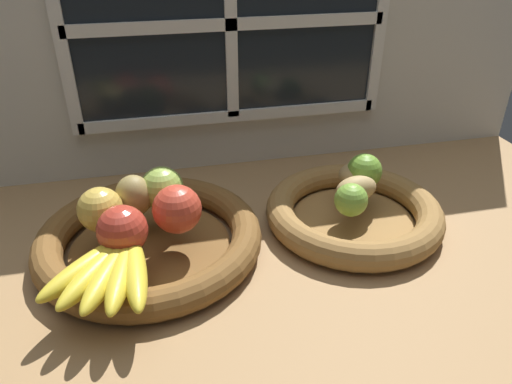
{
  "coord_description": "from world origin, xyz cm",
  "views": [
    {
      "loc": [
        -16.9,
        -68.2,
        49.29
      ],
      "look_at": [
        -1.4,
        -0.76,
        9.04
      ],
      "focal_mm": 33.3,
      "sensor_mm": 36.0,
      "label": 1
    }
  ],
  "objects_px": {
    "potato_back": "(357,175)",
    "potato_large": "(356,189)",
    "apple_green_back": "(162,188)",
    "apple_red_right": "(177,209)",
    "apple_golden_left": "(100,208)",
    "lime_near": "(351,200)",
    "fruit_bowl_right": "(353,212)",
    "banana_bunch_front": "(111,269)",
    "lime_far": "(364,171)",
    "apple_red_front": "(122,230)",
    "pear_brown": "(134,195)",
    "fruit_bowl_left": "(150,239)"
  },
  "relations": [
    {
      "from": "apple_green_back",
      "to": "apple_red_front",
      "type": "bearing_deg",
      "value": -119.44
    },
    {
      "from": "pear_brown",
      "to": "banana_bunch_front",
      "type": "distance_m",
      "value": 0.17
    },
    {
      "from": "lime_far",
      "to": "apple_red_right",
      "type": "bearing_deg",
      "value": -169.25
    },
    {
      "from": "fruit_bowl_right",
      "to": "lime_far",
      "type": "bearing_deg",
      "value": 52.13
    },
    {
      "from": "banana_bunch_front",
      "to": "apple_red_right",
      "type": "bearing_deg",
      "value": 44.31
    },
    {
      "from": "apple_red_front",
      "to": "lime_near",
      "type": "bearing_deg",
      "value": 3.03
    },
    {
      "from": "apple_red_right",
      "to": "pear_brown",
      "type": "relative_size",
      "value": 1.09
    },
    {
      "from": "banana_bunch_front",
      "to": "lime_far",
      "type": "bearing_deg",
      "value": 20.15
    },
    {
      "from": "banana_bunch_front",
      "to": "lime_near",
      "type": "relative_size",
      "value": 3.27
    },
    {
      "from": "apple_red_front",
      "to": "potato_back",
      "type": "bearing_deg",
      "value": 14.66
    },
    {
      "from": "apple_green_back",
      "to": "apple_red_front",
      "type": "xyz_separation_m",
      "value": [
        -0.06,
        -0.11,
        0.0
      ]
    },
    {
      "from": "potato_back",
      "to": "banana_bunch_front",
      "type": "bearing_deg",
      "value": -158.73
    },
    {
      "from": "apple_red_front",
      "to": "apple_golden_left",
      "type": "bearing_deg",
      "value": 115.59
    },
    {
      "from": "apple_red_front",
      "to": "banana_bunch_front",
      "type": "relative_size",
      "value": 0.41
    },
    {
      "from": "potato_back",
      "to": "lime_near",
      "type": "bearing_deg",
      "value": -118.98
    },
    {
      "from": "pear_brown",
      "to": "potato_back",
      "type": "bearing_deg",
      "value": 1.02
    },
    {
      "from": "apple_green_back",
      "to": "potato_back",
      "type": "height_order",
      "value": "apple_green_back"
    },
    {
      "from": "potato_large",
      "to": "lime_far",
      "type": "height_order",
      "value": "lime_far"
    },
    {
      "from": "apple_golden_left",
      "to": "potato_large",
      "type": "distance_m",
      "value": 0.44
    },
    {
      "from": "apple_green_back",
      "to": "potato_large",
      "type": "height_order",
      "value": "apple_green_back"
    },
    {
      "from": "apple_red_right",
      "to": "banana_bunch_front",
      "type": "xyz_separation_m",
      "value": [
        -0.1,
        -0.1,
        -0.02
      ]
    },
    {
      "from": "apple_red_right",
      "to": "pear_brown",
      "type": "distance_m",
      "value": 0.09
    },
    {
      "from": "potato_back",
      "to": "potato_large",
      "type": "relative_size",
      "value": 0.89
    },
    {
      "from": "apple_green_back",
      "to": "banana_bunch_front",
      "type": "xyz_separation_m",
      "value": [
        -0.08,
        -0.18,
        -0.02
      ]
    },
    {
      "from": "apple_green_back",
      "to": "apple_red_right",
      "type": "xyz_separation_m",
      "value": [
        0.02,
        -0.08,
        0.0
      ]
    },
    {
      "from": "lime_near",
      "to": "apple_golden_left",
      "type": "bearing_deg",
      "value": 172.45
    },
    {
      "from": "potato_back",
      "to": "potato_large",
      "type": "xyz_separation_m",
      "value": [
        -0.02,
        -0.05,
        0.0
      ]
    },
    {
      "from": "apple_red_right",
      "to": "potato_back",
      "type": "xyz_separation_m",
      "value": [
        0.34,
        0.07,
        -0.02
      ]
    },
    {
      "from": "lime_near",
      "to": "lime_far",
      "type": "height_order",
      "value": "lime_far"
    },
    {
      "from": "fruit_bowl_right",
      "to": "apple_red_front",
      "type": "relative_size",
      "value": 4.22
    },
    {
      "from": "banana_bunch_front",
      "to": "lime_far",
      "type": "distance_m",
      "value": 0.48
    },
    {
      "from": "pear_brown",
      "to": "potato_large",
      "type": "xyz_separation_m",
      "value": [
        0.38,
        -0.04,
        -0.01
      ]
    },
    {
      "from": "apple_green_back",
      "to": "apple_red_right",
      "type": "relative_size",
      "value": 0.96
    },
    {
      "from": "fruit_bowl_left",
      "to": "apple_golden_left",
      "type": "bearing_deg",
      "value": 170.74
    },
    {
      "from": "fruit_bowl_left",
      "to": "lime_far",
      "type": "relative_size",
      "value": 5.75
    },
    {
      "from": "potato_back",
      "to": "potato_large",
      "type": "distance_m",
      "value": 0.05
    },
    {
      "from": "potato_large",
      "to": "apple_green_back",
      "type": "bearing_deg",
      "value": 171.21
    },
    {
      "from": "fruit_bowl_right",
      "to": "apple_green_back",
      "type": "height_order",
      "value": "apple_green_back"
    },
    {
      "from": "apple_green_back",
      "to": "fruit_bowl_left",
      "type": "bearing_deg",
      "value": -119.33
    },
    {
      "from": "lime_near",
      "to": "apple_red_right",
      "type": "bearing_deg",
      "value": 176.3
    },
    {
      "from": "apple_green_back",
      "to": "apple_red_front",
      "type": "height_order",
      "value": "same"
    },
    {
      "from": "apple_red_right",
      "to": "banana_bunch_front",
      "type": "height_order",
      "value": "apple_red_right"
    },
    {
      "from": "apple_red_front",
      "to": "banana_bunch_front",
      "type": "bearing_deg",
      "value": -106.1
    },
    {
      "from": "potato_large",
      "to": "lime_near",
      "type": "bearing_deg",
      "value": -123.69
    },
    {
      "from": "fruit_bowl_right",
      "to": "apple_red_right",
      "type": "xyz_separation_m",
      "value": [
        -0.32,
        -0.02,
        0.07
      ]
    },
    {
      "from": "apple_golden_left",
      "to": "apple_red_right",
      "type": "relative_size",
      "value": 0.92
    },
    {
      "from": "apple_green_back",
      "to": "lime_near",
      "type": "distance_m",
      "value": 0.32
    },
    {
      "from": "apple_golden_left",
      "to": "apple_red_front",
      "type": "xyz_separation_m",
      "value": [
        0.04,
        -0.07,
        0.0
      ]
    },
    {
      "from": "apple_green_back",
      "to": "banana_bunch_front",
      "type": "distance_m",
      "value": 0.2
    },
    {
      "from": "banana_bunch_front",
      "to": "potato_large",
      "type": "bearing_deg",
      "value": 16.39
    }
  ]
}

